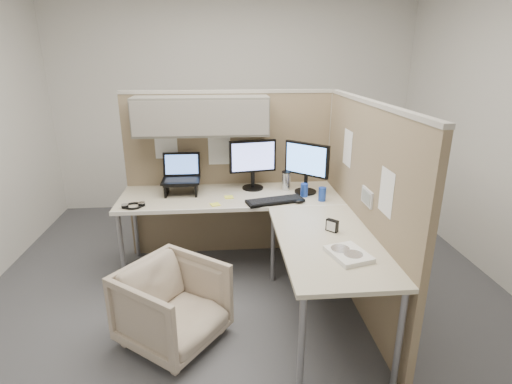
{
  "coord_description": "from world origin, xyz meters",
  "views": [
    {
      "loc": [
        -0.17,
        -2.89,
        1.94
      ],
      "look_at": [
        0.1,
        0.25,
        0.85
      ],
      "focal_mm": 28.0,
      "sensor_mm": 36.0,
      "label": 1
    }
  ],
  "objects": [
    {
      "name": "soda_can_green",
      "position": [
        0.68,
        0.32,
        0.79
      ],
      "size": [
        0.07,
        0.07,
        0.12
      ],
      "primitive_type": "cylinder",
      "color": "#1E3FA5",
      "rests_on": "desk"
    },
    {
      "name": "monitor_left",
      "position": [
        0.11,
        0.7,
        1.0
      ],
      "size": [
        0.44,
        0.2,
        0.47
      ],
      "rotation": [
        0.0,
        0.0,
        0.18
      ],
      "color": "black",
      "rests_on": "desk"
    },
    {
      "name": "headphones",
      "position": [
        -0.93,
        0.3,
        0.74
      ],
      "size": [
        0.19,
        0.19,
        0.03
      ],
      "rotation": [
        0.0,
        0.0,
        0.28
      ],
      "color": "black",
      "rests_on": "desk"
    },
    {
      "name": "sticky_note_a",
      "position": [
        -0.24,
        0.29,
        0.73
      ],
      "size": [
        0.1,
        0.1,
        0.01
      ],
      "primitive_type": "cube",
      "rotation": [
        0.0,
        0.0,
        0.35
      ],
      "color": "#FBFF43",
      "rests_on": "desk"
    },
    {
      "name": "partition_back",
      "position": [
        -0.22,
        0.83,
        1.1
      ],
      "size": [
        2.0,
        0.36,
        1.63
      ],
      "color": "#8A765B",
      "rests_on": "ground"
    },
    {
      "name": "soda_can_silver",
      "position": [
        0.55,
        0.44,
        0.79
      ],
      "size": [
        0.07,
        0.07,
        0.12
      ],
      "primitive_type": "cylinder",
      "color": "#1E3FA5",
      "rests_on": "desk"
    },
    {
      "name": "sticky_note_d",
      "position": [
        -0.12,
        0.47,
        0.73
      ],
      "size": [
        0.09,
        0.09,
        0.01
      ],
      "primitive_type": "cube",
      "rotation": [
        0.0,
        0.0,
        0.14
      ],
      "color": "#FBFF43",
      "rests_on": "desk"
    },
    {
      "name": "ground",
      "position": [
        0.0,
        0.0,
        0.0
      ],
      "size": [
        4.5,
        4.5,
        0.0
      ],
      "primitive_type": "plane",
      "color": "#44454A",
      "rests_on": "ground"
    },
    {
      "name": "keyboard",
      "position": [
        0.27,
        0.31,
        0.74
      ],
      "size": [
        0.52,
        0.28,
        0.02
      ],
      "primitive_type": "cube",
      "rotation": [
        0.0,
        0.0,
        0.25
      ],
      "color": "black",
      "rests_on": "desk"
    },
    {
      "name": "desk",
      "position": [
        0.12,
        0.13,
        0.69
      ],
      "size": [
        2.0,
        1.98,
        0.73
      ],
      "color": "beige",
      "rests_on": "ground"
    },
    {
      "name": "mouse",
      "position": [
        0.48,
        0.28,
        0.75
      ],
      "size": [
        0.1,
        0.08,
        0.03
      ],
      "primitive_type": "ellipsoid",
      "rotation": [
        0.0,
        0.0,
        0.31
      ],
      "color": "black",
      "rests_on": "desk"
    },
    {
      "name": "monitor_right",
      "position": [
        0.58,
        0.55,
        1.0
      ],
      "size": [
        0.35,
        0.32,
        0.47
      ],
      "rotation": [
        0.0,
        0.0,
        -0.74
      ],
      "color": "black",
      "rests_on": "desk"
    },
    {
      "name": "desk_clock",
      "position": [
        0.6,
        -0.32,
        0.77
      ],
      "size": [
        0.09,
        0.09,
        0.09
      ],
      "rotation": [
        0.0,
        0.0,
        -0.79
      ],
      "color": "black",
      "rests_on": "desk"
    },
    {
      "name": "partition_right",
      "position": [
        0.9,
        -0.07,
        0.82
      ],
      "size": [
        0.07,
        2.03,
        1.63
      ],
      "color": "#8A765B",
      "rests_on": "ground"
    },
    {
      "name": "office_chair",
      "position": [
        -0.54,
        -0.49,
        0.32
      ],
      "size": [
        0.83,
        0.84,
        0.63
      ],
      "primitive_type": "imported",
      "rotation": [
        0.0,
        0.0,
        0.91
      ],
      "color": "#C1AF9A",
      "rests_on": "ground"
    },
    {
      "name": "travel_mug",
      "position": [
        0.42,
        0.64,
        0.82
      ],
      "size": [
        0.08,
        0.08,
        0.18
      ],
      "color": "silver",
      "rests_on": "desk"
    },
    {
      "name": "paper_stack",
      "position": [
        0.6,
        -0.7,
        0.75
      ],
      "size": [
        0.28,
        0.32,
        0.03
      ],
      "rotation": [
        0.0,
        0.0,
        0.28
      ],
      "color": "white",
      "rests_on": "desk"
    },
    {
      "name": "laptop_station",
      "position": [
        -0.55,
        0.63,
        0.87
      ],
      "size": [
        0.34,
        0.29,
        0.35
      ],
      "color": "black",
      "rests_on": "desk"
    }
  ]
}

